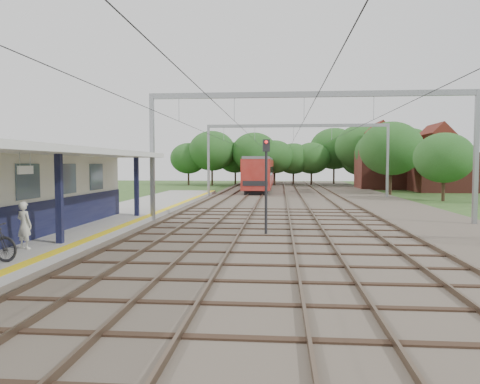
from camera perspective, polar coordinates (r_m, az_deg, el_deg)
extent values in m
plane|color=#2D4C1E|center=(10.70, -6.11, -13.89)|extent=(160.00, 160.00, 0.00)
cube|color=#473D33|center=(40.20, 7.83, -1.10)|extent=(18.00, 90.00, 0.10)
cube|color=gray|center=(26.01, -16.49, -3.37)|extent=(5.00, 52.00, 0.35)
cube|color=yellow|center=(25.25, -11.73, -3.09)|extent=(0.45, 52.00, 0.01)
cube|color=black|center=(19.50, -23.47, -3.15)|extent=(0.06, 18.00, 1.40)
cube|color=slate|center=(19.39, -23.55, 1.26)|extent=(0.05, 16.00, 1.30)
cube|color=black|center=(17.90, -21.17, -0.76)|extent=(0.22, 0.22, 3.20)
cube|color=black|center=(26.27, -12.50, 0.64)|extent=(0.22, 0.22, 3.20)
cube|color=silver|center=(18.78, -26.51, 4.54)|extent=(6.40, 20.00, 0.24)
cube|color=white|center=(16.14, -24.70, 2.46)|extent=(0.06, 0.85, 0.26)
cube|color=brown|center=(40.62, -3.83, -0.85)|extent=(0.07, 88.00, 0.15)
cube|color=brown|center=(40.42, -1.82, -0.87)|extent=(0.07, 88.00, 0.15)
cube|color=brown|center=(40.27, 0.39, -0.88)|extent=(0.07, 88.00, 0.15)
cube|color=brown|center=(40.18, 2.43, -0.89)|extent=(0.07, 88.00, 0.15)
cube|color=brown|center=(40.14, 5.66, -0.91)|extent=(0.07, 88.00, 0.15)
cube|color=brown|center=(40.19, 7.71, -0.92)|extent=(0.07, 88.00, 0.15)
cube|color=brown|center=(40.35, 10.78, -0.93)|extent=(0.07, 88.00, 0.15)
cube|color=brown|center=(40.52, 12.80, -0.94)|extent=(0.07, 88.00, 0.15)
cube|color=gray|center=(25.99, -10.65, 4.05)|extent=(0.22, 0.22, 7.00)
cube|color=gray|center=(26.96, 26.84, 3.72)|extent=(0.22, 0.22, 7.00)
cube|color=gray|center=(25.34, 8.52, 11.69)|extent=(17.00, 0.20, 0.30)
cube|color=gray|center=(45.57, -3.86, 3.79)|extent=(0.22, 0.22, 7.00)
cube|color=gray|center=(46.13, 17.54, 3.64)|extent=(0.22, 0.22, 7.00)
cube|color=gray|center=(45.20, 6.94, 8.03)|extent=(17.00, 0.20, 0.30)
cylinder|color=black|center=(40.47, -2.85, 6.68)|extent=(0.02, 88.00, 0.02)
cylinder|color=black|center=(40.17, 1.42, 6.71)|extent=(0.02, 88.00, 0.02)
cylinder|color=black|center=(40.11, 6.74, 6.69)|extent=(0.02, 88.00, 0.02)
cylinder|color=black|center=(40.38, 11.89, 6.62)|extent=(0.02, 88.00, 0.02)
cylinder|color=#382619|center=(72.05, -4.61, 2.00)|extent=(0.28, 0.28, 2.88)
ellipsoid|color=#234719|center=(72.05, -4.63, 4.80)|extent=(6.72, 6.72, 5.76)
cylinder|color=#382619|center=(73.30, 0.28, 1.90)|extent=(0.28, 0.28, 2.52)
ellipsoid|color=#234719|center=(73.28, 0.28, 4.30)|extent=(5.88, 5.88, 5.04)
cylinder|color=#382619|center=(70.05, 4.98, 2.11)|extent=(0.28, 0.28, 3.24)
ellipsoid|color=#234719|center=(70.07, 5.00, 5.35)|extent=(7.56, 7.56, 6.48)
cylinder|color=#382619|center=(72.30, 9.74, 1.90)|extent=(0.28, 0.28, 2.70)
ellipsoid|color=#234719|center=(72.29, 9.77, 4.51)|extent=(6.30, 6.30, 5.40)
cylinder|color=#382619|center=(49.67, 19.56, 0.99)|extent=(0.28, 0.28, 2.52)
ellipsoid|color=#234719|center=(49.65, 19.63, 4.54)|extent=(5.88, 5.88, 5.04)
cylinder|color=#382619|center=(65.36, 16.46, 1.73)|extent=(0.28, 0.28, 2.88)
ellipsoid|color=#234719|center=(65.36, 16.51, 4.82)|extent=(6.72, 6.72, 5.76)
cube|color=brown|center=(59.18, 23.73, 2.21)|extent=(7.00, 6.00, 4.50)
cube|color=maroon|center=(59.21, 23.80, 5.26)|extent=(4.99, 6.12, 4.99)
cube|color=brown|center=(63.60, 17.72, 2.62)|extent=(8.00, 6.00, 5.00)
cube|color=maroon|center=(63.65, 17.77, 5.69)|extent=(5.52, 6.12, 5.52)
imported|color=silver|center=(17.24, -24.81, -3.69)|extent=(0.67, 0.55, 1.59)
cube|color=black|center=(55.06, 2.37, 0.42)|extent=(2.33, 16.63, 0.44)
cube|color=maroon|center=(55.00, 2.38, 2.30)|extent=(2.91, 18.08, 3.17)
cube|color=black|center=(54.99, 2.38, 2.65)|extent=(2.95, 16.63, 0.90)
cube|color=slate|center=(54.99, 2.38, 4.08)|extent=(2.68, 18.08, 0.28)
cube|color=black|center=(73.70, 3.03, 1.17)|extent=(2.33, 16.63, 0.44)
cube|color=maroon|center=(73.66, 3.03, 2.58)|extent=(2.91, 18.08, 3.17)
cube|color=black|center=(73.65, 3.04, 2.83)|extent=(2.95, 16.63, 0.90)
cube|color=slate|center=(73.65, 3.04, 3.90)|extent=(2.68, 18.08, 0.28)
cylinder|color=black|center=(20.63, 3.20, -0.02)|extent=(0.15, 0.15, 3.90)
cube|color=black|center=(20.61, 3.22, 5.68)|extent=(0.33, 0.24, 0.54)
sphere|color=red|center=(20.52, 3.21, 6.11)|extent=(0.14, 0.14, 0.14)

